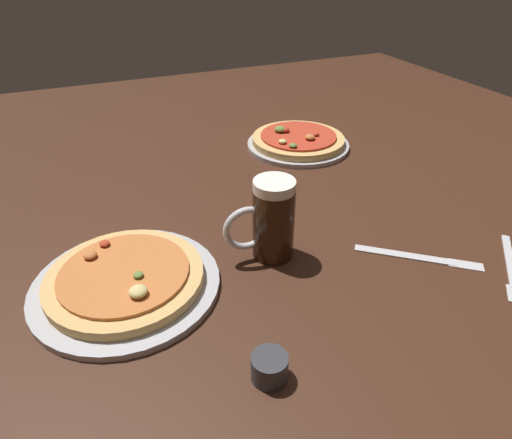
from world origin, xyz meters
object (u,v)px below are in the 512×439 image
Objects in this scene: fork_left at (511,267)px; knife_right at (419,257)px; ramekin_sauce at (269,367)px; pizza_plate_far at (298,141)px; pizza_plate_near at (126,280)px; beer_mug_dark at (271,220)px.

fork_left is 0.83× the size of knife_right.
knife_right is (0.36, 0.13, -0.02)m from ramekin_sauce.
pizza_plate_far is 1.49× the size of knife_right.
ramekin_sauce is at bearing -175.72° from fork_left.
ramekin_sauce is 0.49m from fork_left.
pizza_plate_far reaches higher than pizza_plate_near.
ramekin_sauce is (-0.12, -0.25, -0.06)m from beer_mug_dark.
pizza_plate_near is 0.53m from knife_right.
ramekin_sauce is 0.38m from knife_right.
beer_mug_dark is 3.06× the size of ramekin_sauce.
beer_mug_dark reaches higher than fork_left.
pizza_plate_far is 1.79× the size of fork_left.
fork_left is (0.64, -0.22, -0.01)m from pizza_plate_near.
beer_mug_dark is (-0.28, -0.42, 0.06)m from pizza_plate_far.
fork_left is at bearing -34.59° from knife_right.
beer_mug_dark is at bearing 154.18° from knife_right.
knife_right is at bearing -14.49° from pizza_plate_near.
pizza_plate_far reaches higher than knife_right.
pizza_plate_near is 0.68m from fork_left.
fork_left is at bearing -19.12° from pizza_plate_near.
pizza_plate_near is 1.11× the size of pizza_plate_far.
knife_right is (-0.13, 0.09, 0.00)m from fork_left.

